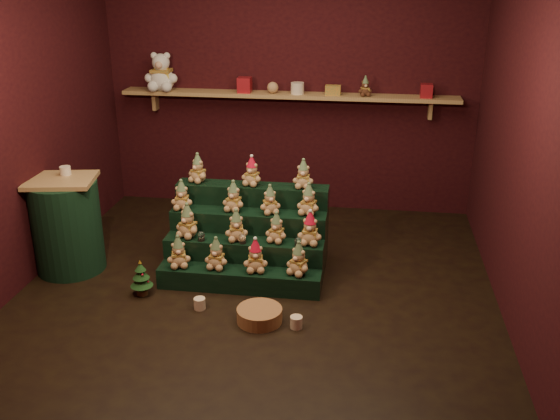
% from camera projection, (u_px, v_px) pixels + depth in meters
% --- Properties ---
extents(ground, '(4.00, 4.00, 0.00)m').
position_uv_depth(ground, '(258.00, 287.00, 5.39)').
color(ground, black).
rests_on(ground, ground).
extents(back_wall, '(4.00, 0.10, 2.80)m').
position_uv_depth(back_wall, '(290.00, 83.00, 6.76)').
color(back_wall, black).
rests_on(back_wall, ground).
extents(front_wall, '(4.00, 0.10, 2.80)m').
position_uv_depth(front_wall, '(179.00, 232.00, 2.99)').
color(front_wall, black).
rests_on(front_wall, ground).
extents(left_wall, '(0.10, 4.00, 2.80)m').
position_uv_depth(left_wall, '(12.00, 120.00, 5.15)').
color(left_wall, black).
rests_on(left_wall, ground).
extents(right_wall, '(0.10, 4.00, 2.80)m').
position_uv_depth(right_wall, '(529.00, 139.00, 4.60)').
color(right_wall, black).
rests_on(right_wall, ground).
extents(back_shelf, '(3.60, 0.26, 0.24)m').
position_uv_depth(back_shelf, '(288.00, 96.00, 6.64)').
color(back_shelf, tan).
rests_on(back_shelf, ground).
extents(riser_tier_front, '(1.40, 0.22, 0.18)m').
position_uv_depth(riser_tier_front, '(239.00, 280.00, 5.32)').
color(riser_tier_front, black).
rests_on(riser_tier_front, ground).
extents(riser_tier_midfront, '(1.40, 0.22, 0.36)m').
position_uv_depth(riser_tier_midfront, '(244.00, 259.00, 5.49)').
color(riser_tier_midfront, black).
rests_on(riser_tier_midfront, ground).
extents(riser_tier_midback, '(1.40, 0.22, 0.54)m').
position_uv_depth(riser_tier_midback, '(249.00, 239.00, 5.66)').
color(riser_tier_midback, black).
rests_on(riser_tier_midback, ground).
extents(riser_tier_back, '(1.40, 0.22, 0.72)m').
position_uv_depth(riser_tier_back, '(253.00, 221.00, 5.83)').
color(riser_tier_back, black).
rests_on(riser_tier_back, ground).
extents(teddy_0, '(0.24, 0.23, 0.28)m').
position_uv_depth(teddy_0, '(178.00, 252.00, 5.30)').
color(teddy_0, tan).
rests_on(teddy_0, riser_tier_front).
extents(teddy_1, '(0.22, 0.20, 0.28)m').
position_uv_depth(teddy_1, '(216.00, 253.00, 5.27)').
color(teddy_1, tan).
rests_on(teddy_1, riser_tier_front).
extents(teddy_2, '(0.23, 0.22, 0.29)m').
position_uv_depth(teddy_2, '(255.00, 256.00, 5.22)').
color(teddy_2, tan).
rests_on(teddy_2, riser_tier_front).
extents(teddy_3, '(0.27, 0.26, 0.29)m').
position_uv_depth(teddy_3, '(299.00, 258.00, 5.17)').
color(teddy_3, tan).
rests_on(teddy_3, riser_tier_front).
extents(teddy_4, '(0.27, 0.26, 0.30)m').
position_uv_depth(teddy_4, '(188.00, 221.00, 5.44)').
color(teddy_4, tan).
rests_on(teddy_4, riser_tier_midfront).
extents(teddy_5, '(0.23, 0.22, 0.28)m').
position_uv_depth(teddy_5, '(236.00, 225.00, 5.38)').
color(teddy_5, tan).
rests_on(teddy_5, riser_tier_midfront).
extents(teddy_6, '(0.22, 0.21, 0.26)m').
position_uv_depth(teddy_6, '(277.00, 228.00, 5.35)').
color(teddy_6, tan).
rests_on(teddy_6, riser_tier_midfront).
extents(teddy_7, '(0.22, 0.20, 0.29)m').
position_uv_depth(teddy_7, '(310.00, 228.00, 5.30)').
color(teddy_7, tan).
rests_on(teddy_7, riser_tier_midfront).
extents(teddy_8, '(0.20, 0.19, 0.27)m').
position_uv_depth(teddy_8, '(182.00, 195.00, 5.58)').
color(teddy_8, tan).
rests_on(teddy_8, riser_tier_midback).
extents(teddy_9, '(0.23, 0.21, 0.27)m').
position_uv_depth(teddy_9, '(234.00, 196.00, 5.54)').
color(teddy_9, tan).
rests_on(teddy_9, riser_tier_midback).
extents(teddy_10, '(0.24, 0.23, 0.26)m').
position_uv_depth(teddy_10, '(270.00, 200.00, 5.48)').
color(teddy_10, tan).
rests_on(teddy_10, riser_tier_midback).
extents(teddy_11, '(0.25, 0.23, 0.28)m').
position_uv_depth(teddy_11, '(309.00, 199.00, 5.45)').
color(teddy_11, tan).
rests_on(teddy_11, riser_tier_midback).
extents(teddy_12, '(0.25, 0.24, 0.27)m').
position_uv_depth(teddy_12, '(198.00, 168.00, 5.73)').
color(teddy_12, tan).
rests_on(teddy_12, riser_tier_back).
extents(teddy_13, '(0.23, 0.21, 0.26)m').
position_uv_depth(teddy_13, '(252.00, 171.00, 5.64)').
color(teddy_13, tan).
rests_on(teddy_13, riser_tier_back).
extents(teddy_14, '(0.19, 0.17, 0.26)m').
position_uv_depth(teddy_14, '(303.00, 174.00, 5.57)').
color(teddy_14, tan).
rests_on(teddy_14, riser_tier_back).
extents(snow_globe_a, '(0.06, 0.06, 0.08)m').
position_uv_depth(snow_globe_a, '(201.00, 236.00, 5.40)').
color(snow_globe_a, black).
rests_on(snow_globe_a, riser_tier_midfront).
extents(snow_globe_b, '(0.06, 0.06, 0.09)m').
position_uv_depth(snow_globe_b, '(243.00, 238.00, 5.35)').
color(snow_globe_b, black).
rests_on(snow_globe_b, riser_tier_midfront).
extents(snow_globe_c, '(0.06, 0.06, 0.08)m').
position_uv_depth(snow_globe_c, '(298.00, 242.00, 5.29)').
color(snow_globe_c, black).
rests_on(snow_globe_c, riser_tier_midfront).
extents(side_table, '(0.64, 0.61, 0.87)m').
position_uv_depth(side_table, '(67.00, 225.00, 5.56)').
color(side_table, tan).
rests_on(side_table, ground).
extents(table_ornament, '(0.10, 0.10, 0.08)m').
position_uv_depth(table_ornament, '(65.00, 171.00, 5.48)').
color(table_ornament, beige).
rests_on(table_ornament, side_table).
extents(mini_christmas_tree, '(0.19, 0.19, 0.32)m').
position_uv_depth(mini_christmas_tree, '(141.00, 278.00, 5.21)').
color(mini_christmas_tree, '#432C18').
rests_on(mini_christmas_tree, ground).
extents(mug_left, '(0.09, 0.09, 0.09)m').
position_uv_depth(mug_left, '(200.00, 304.00, 5.03)').
color(mug_left, beige).
rests_on(mug_left, ground).
extents(mug_right, '(0.10, 0.10, 0.10)m').
position_uv_depth(mug_right, '(296.00, 322.00, 4.77)').
color(mug_right, beige).
rests_on(mug_right, ground).
extents(wicker_basket, '(0.46, 0.46, 0.11)m').
position_uv_depth(wicker_basket, '(259.00, 315.00, 4.85)').
color(wicker_basket, '#9F6840').
rests_on(wicker_basket, ground).
extents(white_bear, '(0.38, 0.34, 0.51)m').
position_uv_depth(white_bear, '(161.00, 67.00, 6.69)').
color(white_bear, white).
rests_on(white_bear, back_shelf).
extents(brown_bear, '(0.17, 0.16, 0.20)m').
position_uv_depth(brown_bear, '(365.00, 86.00, 6.45)').
color(brown_bear, '#512D1B').
rests_on(brown_bear, back_shelf).
extents(gift_tin_red_a, '(0.14, 0.14, 0.16)m').
position_uv_depth(gift_tin_red_a, '(245.00, 85.00, 6.64)').
color(gift_tin_red_a, '#A81924').
rests_on(gift_tin_red_a, back_shelf).
extents(gift_tin_cream, '(0.14, 0.14, 0.12)m').
position_uv_depth(gift_tin_cream, '(297.00, 88.00, 6.57)').
color(gift_tin_cream, beige).
rests_on(gift_tin_cream, back_shelf).
extents(gift_tin_red_b, '(0.12, 0.12, 0.14)m').
position_uv_depth(gift_tin_red_b, '(426.00, 91.00, 6.39)').
color(gift_tin_red_b, '#A81924').
rests_on(gift_tin_red_b, back_shelf).
extents(shelf_plush_ball, '(0.12, 0.12, 0.12)m').
position_uv_depth(shelf_plush_ball, '(273.00, 88.00, 6.60)').
color(shelf_plush_ball, tan).
rests_on(shelf_plush_ball, back_shelf).
extents(scarf_gift_box, '(0.16, 0.10, 0.10)m').
position_uv_depth(scarf_gift_box, '(333.00, 90.00, 6.52)').
color(scarf_gift_box, orange).
rests_on(scarf_gift_box, back_shelf).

